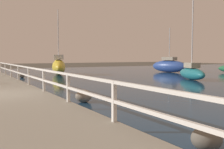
{
  "coord_description": "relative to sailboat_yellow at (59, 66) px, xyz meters",
  "views": [
    {
      "loc": [
        -0.87,
        -11.97,
        1.87
      ],
      "look_at": [
        4.78,
        -1.97,
        1.08
      ],
      "focal_mm": 42.0,
      "sensor_mm": 36.0,
      "label": 1
    }
  ],
  "objects": [
    {
      "name": "railing",
      "position": [
        -5.18,
        -13.85,
        0.08
      ],
      "size": [
        0.1,
        32.5,
        1.02
      ],
      "color": "white",
      "rests_on": "dock_walkway"
    },
    {
      "name": "boulder_near_dock",
      "position": [
        -3.96,
        -1.99,
        -0.71
      ],
      "size": [
        0.46,
        0.42,
        0.35
      ],
      "color": "#666056",
      "rests_on": "ground"
    },
    {
      "name": "boulder_downstream",
      "position": [
        -4.14,
        -16.01,
        -0.63
      ],
      "size": [
        0.69,
        0.62,
        0.52
      ],
      "color": "gray",
      "rests_on": "ground"
    },
    {
      "name": "boulder_water_edge",
      "position": [
        -4.19,
        -22.31,
        -0.64
      ],
      "size": [
        0.65,
        0.58,
        0.49
      ],
      "color": "#666056",
      "rests_on": "ground"
    },
    {
      "name": "sailboat_yellow",
      "position": [
        0.0,
        0.0,
        0.0
      ],
      "size": [
        2.79,
        5.47,
        6.56
      ],
      "rotation": [
        0.0,
        0.0,
        -0.29
      ],
      "color": "gold",
      "rests_on": "water_surface"
    },
    {
      "name": "sailboat_blue",
      "position": [
        12.65,
        -2.35,
        -0.11
      ],
      "size": [
        2.55,
        4.82,
        5.19
      ],
      "rotation": [
        0.0,
        0.0,
        0.26
      ],
      "color": "#2D4C9E",
      "rests_on": "water_surface"
    },
    {
      "name": "sailboat_teal",
      "position": [
        7.59,
        -10.66,
        -0.3
      ],
      "size": [
        2.56,
        4.25,
        6.75
      ],
      "rotation": [
        0.0,
        0.0,
        -0.39
      ],
      "color": "#1E707A",
      "rests_on": "water_surface"
    }
  ]
}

